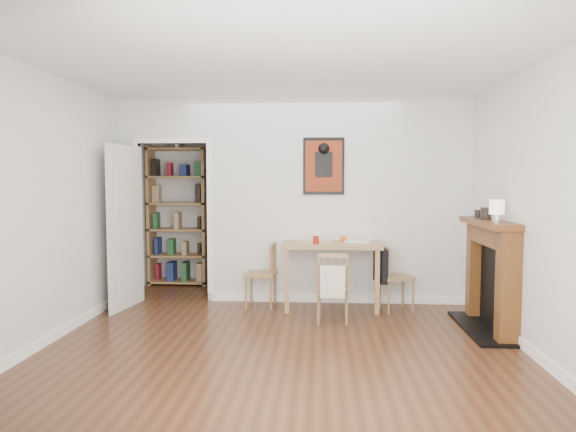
# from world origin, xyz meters

# --- Properties ---
(ground) EXTENTS (5.20, 5.20, 0.00)m
(ground) POSITION_xyz_m (0.00, 0.00, 0.00)
(ground) COLOR #4F2D19
(ground) RESTS_ON ground
(room_shell) EXTENTS (5.20, 5.20, 5.20)m
(room_shell) POSITION_xyz_m (0.10, 1.34, 1.30)
(room_shell) COLOR silver
(room_shell) RESTS_ON ground
(dining_table) EXTENTS (1.19, 0.75, 0.81)m
(dining_table) POSITION_xyz_m (0.50, 1.10, 0.71)
(dining_table) COLOR #A0724A
(dining_table) RESTS_ON ground
(chair_left) EXTENTS (0.43, 0.43, 0.80)m
(chair_left) POSITION_xyz_m (-0.38, 1.09, 0.40)
(chair_left) COLOR olive
(chair_left) RESTS_ON ground
(chair_right) EXTENTS (0.51, 0.47, 0.78)m
(chair_right) POSITION_xyz_m (1.26, 1.02, 0.40)
(chair_right) COLOR olive
(chair_right) RESTS_ON ground
(chair_front) EXTENTS (0.41, 0.46, 0.79)m
(chair_front) POSITION_xyz_m (0.50, 0.46, 0.40)
(chair_front) COLOR olive
(chair_front) RESTS_ON ground
(bookshelf) EXTENTS (0.88, 0.35, 2.08)m
(bookshelf) POSITION_xyz_m (-1.78, 2.40, 1.03)
(bookshelf) COLOR #A0724A
(bookshelf) RESTS_ON ground
(fireplace) EXTENTS (0.45, 1.25, 1.16)m
(fireplace) POSITION_xyz_m (2.16, 0.25, 0.62)
(fireplace) COLOR brown
(fireplace) RESTS_ON ground
(red_glass) EXTENTS (0.07, 0.07, 0.09)m
(red_glass) POSITION_xyz_m (0.31, 0.96, 0.86)
(red_glass) COLOR maroon
(red_glass) RESTS_ON dining_table
(orange_fruit) EXTENTS (0.08, 0.08, 0.08)m
(orange_fruit) POSITION_xyz_m (0.65, 1.18, 0.85)
(orange_fruit) COLOR #FF550D
(orange_fruit) RESTS_ON dining_table
(placemat) EXTENTS (0.44, 0.36, 0.00)m
(placemat) POSITION_xyz_m (0.30, 1.11, 0.81)
(placemat) COLOR beige
(placemat) RESTS_ON dining_table
(notebook) EXTENTS (0.35, 0.29, 0.02)m
(notebook) POSITION_xyz_m (0.81, 1.16, 0.82)
(notebook) COLOR silver
(notebook) RESTS_ON dining_table
(mantel_lamp) EXTENTS (0.14, 0.14, 0.22)m
(mantel_lamp) POSITION_xyz_m (2.07, -0.09, 1.30)
(mantel_lamp) COLOR silver
(mantel_lamp) RESTS_ON fireplace
(ceramic_jar_a) EXTENTS (0.11, 0.11, 0.13)m
(ceramic_jar_a) POSITION_xyz_m (2.09, 0.30, 1.22)
(ceramic_jar_a) COLOR black
(ceramic_jar_a) RESTS_ON fireplace
(ceramic_jar_b) EXTENTS (0.07, 0.07, 0.09)m
(ceramic_jar_b) POSITION_xyz_m (2.09, 0.55, 1.20)
(ceramic_jar_b) COLOR black
(ceramic_jar_b) RESTS_ON fireplace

